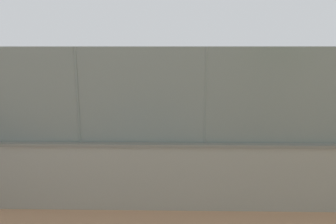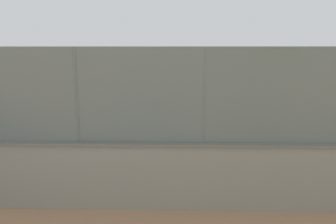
{
  "view_description": "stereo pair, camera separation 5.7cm",
  "coord_description": "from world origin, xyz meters",
  "px_view_note": "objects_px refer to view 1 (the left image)",
  "views": [
    {
      "loc": [
        -0.75,
        20.95,
        4.11
      ],
      "look_at": [
        -0.5,
        8.05,
        1.48
      ],
      "focal_mm": 33.05,
      "sensor_mm": 36.0,
      "label": 1
    },
    {
      "loc": [
        -0.81,
        20.95,
        4.11
      ],
      "look_at": [
        -0.5,
        8.05,
        1.48
      ],
      "focal_mm": 33.05,
      "sensor_mm": 36.0,
      "label": 2
    }
  ],
  "objects_px": {
    "player_foreground_swinging": "(177,105)",
    "sports_ball": "(319,128)",
    "player_near_wall_returning": "(266,124)",
    "player_at_service_line": "(105,102)",
    "courtside_bench": "(322,175)"
  },
  "relations": [
    {
      "from": "player_foreground_swinging",
      "to": "sports_ball",
      "type": "xyz_separation_m",
      "value": [
        -5.17,
        6.25,
        0.26
      ]
    },
    {
      "from": "player_near_wall_returning",
      "to": "player_at_service_line",
      "type": "height_order",
      "value": "player_at_service_line"
    },
    {
      "from": "player_foreground_swinging",
      "to": "player_near_wall_returning",
      "type": "bearing_deg",
      "value": 134.67
    },
    {
      "from": "player_near_wall_returning",
      "to": "player_foreground_swinging",
      "type": "distance_m",
      "value": 5.61
    },
    {
      "from": "player_foreground_swinging",
      "to": "player_at_service_line",
      "type": "relative_size",
      "value": 1.12
    },
    {
      "from": "sports_ball",
      "to": "courtside_bench",
      "type": "relative_size",
      "value": 0.12
    },
    {
      "from": "sports_ball",
      "to": "player_at_service_line",
      "type": "bearing_deg",
      "value": -38.62
    },
    {
      "from": "player_at_service_line",
      "to": "sports_ball",
      "type": "relative_size",
      "value": 7.53
    },
    {
      "from": "player_near_wall_returning",
      "to": "courtside_bench",
      "type": "height_order",
      "value": "player_near_wall_returning"
    },
    {
      "from": "sports_ball",
      "to": "courtside_bench",
      "type": "distance_m",
      "value": 2.75
    },
    {
      "from": "player_near_wall_returning",
      "to": "courtside_bench",
      "type": "distance_m",
      "value": 4.75
    },
    {
      "from": "player_near_wall_returning",
      "to": "courtside_bench",
      "type": "relative_size",
      "value": 0.93
    },
    {
      "from": "courtside_bench",
      "to": "player_near_wall_returning",
      "type": "bearing_deg",
      "value": -86.65
    },
    {
      "from": "player_foreground_swinging",
      "to": "player_at_service_line",
      "type": "xyz_separation_m",
      "value": [
        4.41,
        -1.4,
        -0.11
      ]
    },
    {
      "from": "player_at_service_line",
      "to": "sports_ball",
      "type": "bearing_deg",
      "value": 141.38
    }
  ]
}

